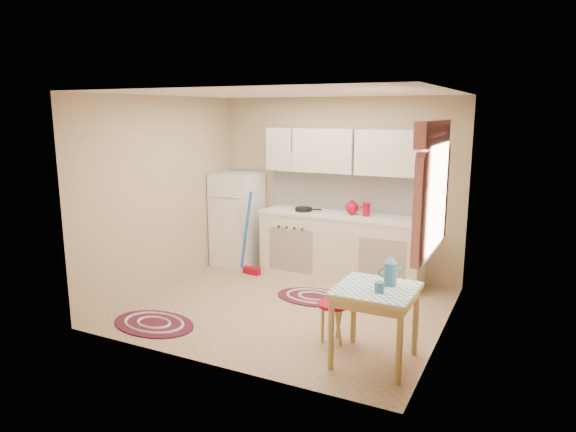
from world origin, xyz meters
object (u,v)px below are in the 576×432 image
at_px(base_cabinets, 341,248).
at_px(table, 375,325).
at_px(stool, 333,322).
at_px(fridge, 237,219).

bearing_deg(base_cabinets, table, -62.15).
bearing_deg(stool, table, -24.46).
bearing_deg(stool, base_cabinets, 108.61).
xyz_separation_m(fridge, table, (2.80, -2.12, -0.34)).
xyz_separation_m(fridge, base_cabinets, (1.65, 0.05, -0.26)).
bearing_deg(fridge, table, -37.20).
height_order(fridge, table, fridge).
relative_size(table, stool, 1.71).
distance_m(base_cabinets, stool, 2.07).
distance_m(table, stool, 0.56).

